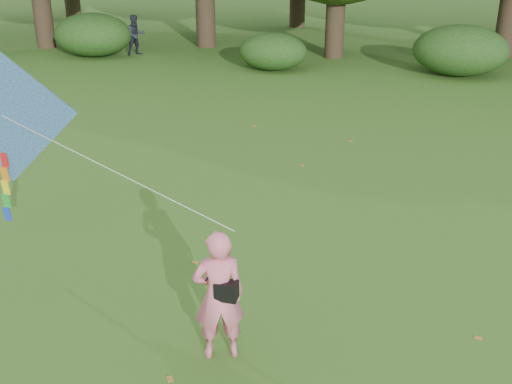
# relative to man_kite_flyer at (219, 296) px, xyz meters

# --- Properties ---
(ground) EXTENTS (100.00, 100.00, 0.00)m
(ground) POSITION_rel_man_kite_flyer_xyz_m (0.83, 0.29, -0.96)
(ground) COLOR #265114
(ground) RESTS_ON ground
(man_kite_flyer) EXTENTS (0.82, 0.70, 1.92)m
(man_kite_flyer) POSITION_rel_man_kite_flyer_xyz_m (0.00, 0.00, 0.00)
(man_kite_flyer) COLOR pink
(man_kite_flyer) RESTS_ON ground
(bystander_left) EXTENTS (1.03, 1.04, 1.69)m
(bystander_left) POSITION_rel_man_kite_flyer_xyz_m (-9.48, 18.74, -0.11)
(bystander_left) COLOR #23232F
(bystander_left) RESTS_ON ground
(crossbody_bag) EXTENTS (0.43, 0.20, 0.74)m
(crossbody_bag) POSITION_rel_man_kite_flyer_xyz_m (0.12, -0.03, 0.13)
(crossbody_bag) COLOR black
(crossbody_bag) RESTS_ON ground
(flying_kite) EXTENTS (5.72, 2.39, 3.21)m
(flying_kite) POSITION_rel_man_kite_flyer_xyz_m (-4.29, 1.88, 1.61)
(flying_kite) COLOR #245A9E
(flying_kite) RESTS_ON ground
(shrub_band) EXTENTS (39.15, 3.22, 1.88)m
(shrub_band) POSITION_rel_man_kite_flyer_xyz_m (0.11, 17.90, -0.11)
(shrub_band) COLOR #264919
(shrub_band) RESTS_ON ground
(fallen_leaves) EXTENTS (10.35, 14.15, 0.01)m
(fallen_leaves) POSITION_rel_man_kite_flyer_xyz_m (0.47, 3.82, -0.96)
(fallen_leaves) COLOR olive
(fallen_leaves) RESTS_ON ground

